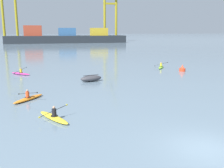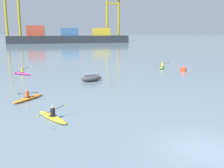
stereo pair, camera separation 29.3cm
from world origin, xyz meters
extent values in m
plane|color=slate|center=(0.00, 0.00, 0.00)|extent=(800.00, 800.00, 0.00)
cube|color=#1E2328|center=(2.33, 112.51, 1.68)|extent=(55.24, 8.54, 3.36)
cube|color=#993823|center=(-12.87, 112.51, 5.67)|extent=(7.73, 5.98, 4.63)
cube|color=#2D5684|center=(2.33, 112.51, 5.15)|extent=(7.73, 5.98, 3.59)
cube|color=#B29323|center=(17.52, 112.51, 5.15)|extent=(7.73, 5.98, 3.59)
cylinder|color=olive|center=(-26.80, 125.46, 13.88)|extent=(1.20, 1.20, 27.76)
cylinder|color=olive|center=(-20.75, 125.46, 13.88)|extent=(1.20, 1.20, 27.76)
cylinder|color=olive|center=(22.03, 119.60, 11.17)|extent=(1.20, 1.20, 22.34)
cylinder|color=olive|center=(28.06, 119.60, 11.17)|extent=(1.20, 1.20, 22.34)
cube|color=olive|center=(25.05, 119.60, 18.99)|extent=(7.24, 0.90, 0.90)
ellipsoid|color=#38383D|center=(-2.66, 18.68, 0.35)|extent=(2.79, 1.72, 0.70)
cube|color=#38383D|center=(-2.66, 18.68, 0.73)|extent=(1.90, 0.55, 0.06)
cylinder|color=red|center=(11.51, 22.76, 0.23)|extent=(0.90, 0.90, 0.45)
cone|color=red|center=(11.51, 22.76, 0.73)|extent=(0.50, 0.49, 0.55)
ellipsoid|color=yellow|center=(-7.33, 6.44, 0.13)|extent=(2.15, 3.27, 0.26)
torus|color=black|center=(-7.29, 6.35, 0.27)|extent=(0.66, 0.66, 0.05)
cylinder|color=black|center=(-7.29, 6.35, 0.51)|extent=(0.30, 0.30, 0.50)
sphere|color=tan|center=(-7.29, 6.35, 0.86)|extent=(0.19, 0.19, 0.19)
cylinder|color=black|center=(-7.31, 6.39, 0.61)|extent=(1.83, 1.02, 0.44)
ellipsoid|color=yellow|center=(-8.22, 5.90, 0.41)|extent=(0.19, 0.13, 0.14)
ellipsoid|color=yellow|center=(-6.41, 6.89, 0.81)|extent=(0.19, 0.13, 0.14)
ellipsoid|color=#C13384|center=(-11.09, 25.67, 0.13)|extent=(2.87, 2.78, 0.26)
torus|color=black|center=(-11.02, 25.60, 0.27)|extent=(0.69, 0.69, 0.05)
cylinder|color=gold|center=(-11.02, 25.60, 0.51)|extent=(0.30, 0.30, 0.50)
sphere|color=tan|center=(-11.02, 25.60, 0.86)|extent=(0.19, 0.19, 0.19)
cylinder|color=black|center=(-11.05, 25.64, 0.61)|extent=(1.44, 1.51, 0.53)
ellipsoid|color=black|center=(-11.76, 24.90, 0.36)|extent=(0.17, 0.17, 0.15)
ellipsoid|color=black|center=(-10.35, 26.37, 0.86)|extent=(0.17, 0.17, 0.15)
ellipsoid|color=orange|center=(-9.26, 11.92, 0.13)|extent=(2.64, 2.99, 0.26)
torus|color=black|center=(-9.32, 11.84, 0.27)|extent=(0.69, 0.69, 0.05)
cylinder|color=#DB471E|center=(-9.32, 11.84, 0.51)|extent=(0.30, 0.30, 0.50)
sphere|color=tan|center=(-9.32, 11.84, 0.86)|extent=(0.19, 0.19, 0.19)
cylinder|color=black|center=(-9.29, 11.88, 0.61)|extent=(1.61, 1.36, 0.38)
ellipsoid|color=black|center=(-10.08, 12.55, 0.44)|extent=(0.18, 0.16, 0.14)
ellipsoid|color=black|center=(-8.49, 11.22, 0.78)|extent=(0.18, 0.16, 0.14)
ellipsoid|color=#7ABC2D|center=(9.97, 26.65, 0.13)|extent=(2.33, 3.19, 0.26)
torus|color=black|center=(9.91, 26.56, 0.27)|extent=(0.68, 0.68, 0.05)
cylinder|color=gold|center=(9.91, 26.56, 0.51)|extent=(0.30, 0.30, 0.50)
sphere|color=tan|center=(9.91, 26.56, 0.86)|extent=(0.19, 0.19, 0.19)
cylinder|color=black|center=(9.94, 26.61, 0.61)|extent=(1.72, 1.11, 0.67)
ellipsoid|color=black|center=(9.10, 27.14, 0.29)|extent=(0.19, 0.14, 0.16)
ellipsoid|color=black|center=(10.79, 26.07, 0.93)|extent=(0.19, 0.14, 0.16)
camera|label=1|loc=(-7.60, -10.31, 5.87)|focal=40.92mm
camera|label=2|loc=(-7.31, -10.38, 5.87)|focal=40.92mm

